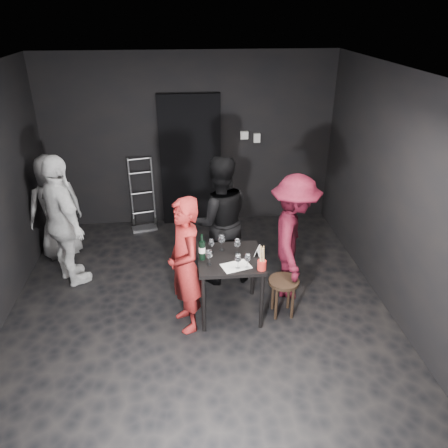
{
  "coord_description": "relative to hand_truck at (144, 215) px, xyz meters",
  "views": [
    {
      "loc": [
        -0.11,
        -4.18,
        3.29
      ],
      "look_at": [
        0.32,
        0.25,
        1.03
      ],
      "focal_mm": 35.0,
      "sensor_mm": 36.0,
      "label": 1
    }
  ],
  "objects": [
    {
      "name": "reserved_card",
      "position": [
        1.46,
        -2.29,
        0.58
      ],
      "size": [
        0.12,
        0.15,
        0.1
      ],
      "primitive_type": null,
      "rotation": [
        0.0,
        0.0,
        -0.42
      ],
      "color": "white",
      "rests_on": "tasting_table"
    },
    {
      "name": "wine_glass_e",
      "position": [
        1.31,
        -2.56,
        0.63
      ],
      "size": [
        0.09,
        0.09,
        0.18
      ],
      "primitive_type": null,
      "rotation": [
        0.0,
        0.0,
        0.3
      ],
      "color": "white",
      "rests_on": "tasting_table"
    },
    {
      "name": "wall_back",
      "position": [
        0.79,
        0.2,
        1.13
      ],
      "size": [
        4.5,
        0.04,
        2.7
      ],
      "primitive_type": "cube",
      "color": "black",
      "rests_on": "ground"
    },
    {
      "name": "wine_glass_d",
      "position": [
        1.21,
        -2.56,
        0.63
      ],
      "size": [
        0.07,
        0.07,
        0.19
      ],
      "primitive_type": null,
      "rotation": [
        0.0,
        0.0,
        -0.06
      ],
      "color": "white",
      "rests_on": "tasting_table"
    },
    {
      "name": "wallbox_upper",
      "position": [
        1.64,
        0.15,
        1.23
      ],
      "size": [
        0.12,
        0.06,
        0.12
      ],
      "primitive_type": "cube",
      "color": "#B7B7B2",
      "rests_on": "wall_back"
    },
    {
      "name": "breadstick_cup",
      "position": [
        1.46,
        -2.6,
        0.67
      ],
      "size": [
        0.1,
        0.1,
        0.3
      ],
      "rotation": [
        0.0,
        0.0,
        -0.15
      ],
      "color": "#B0231C",
      "rests_on": "tasting_table"
    },
    {
      "name": "stool",
      "position": [
        1.76,
        -2.43,
        0.16
      ],
      "size": [
        0.35,
        0.35,
        0.47
      ],
      "rotation": [
        0.0,
        0.0,
        -0.1
      ],
      "color": "black",
      "rests_on": "floor"
    },
    {
      "name": "tasting_mat",
      "position": [
        1.19,
        -2.52,
        0.54
      ],
      "size": [
        0.35,
        0.28,
        0.0
      ],
      "primitive_type": "cube",
      "rotation": [
        0.0,
        0.0,
        0.3
      ],
      "color": "white",
      "rests_on": "tasting_table"
    },
    {
      "name": "wallbox_lower",
      "position": [
        1.84,
        0.15,
        1.18
      ],
      "size": [
        0.1,
        0.06,
        0.14
      ],
      "primitive_type": "cube",
      "color": "#B7B7B2",
      "rests_on": "wall_back"
    },
    {
      "name": "ceiling",
      "position": [
        0.79,
        -2.3,
        2.48
      ],
      "size": [
        4.5,
        5.0,
        0.02
      ],
      "primitive_type": "cube",
      "color": "silver",
      "rests_on": "ground"
    },
    {
      "name": "server_red",
      "position": [
        0.64,
        -2.51,
        0.6
      ],
      "size": [
        0.56,
        0.69,
        1.63
      ],
      "primitive_type": "imported",
      "rotation": [
        0.0,
        0.0,
        -1.25
      ],
      "color": "maroon",
      "rests_on": "floor"
    },
    {
      "name": "bystander_grey",
      "position": [
        -1.13,
        -0.76,
        0.54
      ],
      "size": [
        0.84,
        0.71,
        1.5
      ],
      "primitive_type": "imported",
      "rotation": [
        0.0,
        0.0,
        3.66
      ],
      "color": "gray",
      "rests_on": "floor"
    },
    {
      "name": "tasting_table",
      "position": [
        1.15,
        -2.33,
        0.44
      ],
      "size": [
        0.72,
        0.72,
        0.75
      ],
      "rotation": [
        0.0,
        0.0,
        -0.01
      ],
      "color": "black",
      "rests_on": "floor"
    },
    {
      "name": "woman_black",
      "position": [
        1.09,
        -1.59,
        0.74
      ],
      "size": [
        0.98,
        0.61,
        1.91
      ],
      "primitive_type": "imported",
      "rotation": [
        0.0,
        0.0,
        3.26
      ],
      "color": "black",
      "rests_on": "floor"
    },
    {
      "name": "hand_truck",
      "position": [
        0.0,
        0.0,
        0.0
      ],
      "size": [
        0.39,
        0.33,
        1.17
      ],
      "rotation": [
        0.0,
        0.0,
        0.22
      ],
      "color": "#B2B2B7",
      "rests_on": "floor"
    },
    {
      "name": "man_maroon",
      "position": [
        1.94,
        -2.02,
        0.61
      ],
      "size": [
        0.73,
        1.15,
        1.65
      ],
      "primitive_type": "imported",
      "rotation": [
        0.0,
        0.0,
        1.34
      ],
      "color": "#4C0D1B",
      "rests_on": "floor"
    },
    {
      "name": "wall_right",
      "position": [
        3.04,
        -2.3,
        1.13
      ],
      "size": [
        0.04,
        5.0,
        2.7
      ],
      "primitive_type": "cube",
      "color": "black",
      "rests_on": "ground"
    },
    {
      "name": "wall_front",
      "position": [
        0.79,
        -4.8,
        1.13
      ],
      "size": [
        4.5,
        0.04,
        2.7
      ],
      "primitive_type": "cube",
      "color": "black",
      "rests_on": "ground"
    },
    {
      "name": "wine_bottle",
      "position": [
        0.84,
        -2.33,
        0.65
      ],
      "size": [
        0.07,
        0.07,
        0.31
      ],
      "rotation": [
        0.0,
        0.0,
        0.06
      ],
      "color": "black",
      "rests_on": "tasting_table"
    },
    {
      "name": "doorway",
      "position": [
        0.79,
        0.14,
        0.83
      ],
      "size": [
        0.95,
        0.1,
        2.1
      ],
      "primitive_type": "cube",
      "color": "black",
      "rests_on": "ground"
    },
    {
      "name": "wine_glass_a",
      "position": [
        0.91,
        -2.45,
        0.63
      ],
      "size": [
        0.09,
        0.09,
        0.19
      ],
      "primitive_type": null,
      "rotation": [
        0.0,
        0.0,
        -0.18
      ],
      "color": "white",
      "rests_on": "tasting_table"
    },
    {
      "name": "floor",
      "position": [
        0.79,
        -2.3,
        -0.22
      ],
      "size": [
        4.5,
        5.0,
        0.02
      ],
      "primitive_type": "cube",
      "color": "black",
      "rests_on": "ground"
    },
    {
      "name": "wine_glass_b",
      "position": [
        0.95,
        -2.2,
        0.63
      ],
      "size": [
        0.07,
        0.07,
        0.18
      ],
      "primitive_type": null,
      "rotation": [
        0.0,
        0.0,
        0.03
      ],
      "color": "white",
      "rests_on": "tasting_table"
    },
    {
      "name": "wine_glass_f",
      "position": [
        1.24,
        -2.26,
        0.64
      ],
      "size": [
        0.1,
        0.1,
        0.2
      ],
      "primitive_type": null,
      "rotation": [
        0.0,
        0.0,
        0.34
      ],
      "color": "white",
      "rests_on": "tasting_table"
    },
    {
      "name": "bystander_cream",
      "position": [
        -0.84,
        -1.48,
        0.77
      ],
      "size": [
        1.12,
        1.26,
        1.98
      ],
      "primitive_type": "imported",
      "rotation": [
        0.0,
        0.0,
        2.19
      ],
      "color": "silver",
      "rests_on": "floor"
    },
    {
      "name": "wine_glass_c",
      "position": [
        1.07,
        -2.16,
        0.64
      ],
      "size": [
        0.1,
        0.1,
        0.22
      ],
      "primitive_type": null,
      "rotation": [
        0.0,
        0.0,
        -0.24
      ],
      "color": "white",
      "rests_on": "tasting_table"
    }
  ]
}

